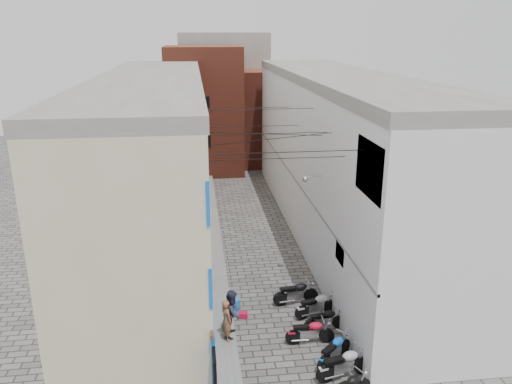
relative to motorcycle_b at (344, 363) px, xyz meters
name	(u,v)px	position (x,y,z in m)	size (l,w,h in m)	color
plinth	(213,237)	(-3.86, 12.34, -0.46)	(0.90, 26.00, 0.25)	slate
building_left	(155,163)	(-6.79, 12.29, 3.91)	(5.10, 27.00, 9.00)	beige
building_right	(339,157)	(3.19, 12.34, 3.92)	(5.94, 26.00, 9.00)	silver
building_far_brick_left	(204,110)	(-3.81, 27.34, 4.41)	(6.00, 6.00, 10.00)	brown
building_far_brick_right	(262,117)	(1.19, 29.34, 3.41)	(5.00, 6.00, 8.00)	brown
building_far_concrete	(224,94)	(-1.81, 33.34, 4.91)	(8.00, 5.00, 11.00)	slate
far_shopfront	(232,163)	(-1.81, 24.54, 0.61)	(2.00, 0.30, 2.40)	black
overhead_wires	(263,130)	(-1.81, 6.99, 6.54)	(5.80, 13.02, 1.32)	black
motorcycle_b	(344,363)	(0.00, 0.00, 0.00)	(0.64, 2.03, 1.17)	#A1A1A6
motorcycle_c	(334,349)	(-0.10, 0.83, -0.04)	(0.59, 1.87, 1.08)	blue
motorcycle_d	(310,331)	(-0.68, 2.04, -0.05)	(0.58, 1.85, 1.07)	red
motorcycle_e	(325,319)	(0.09, 2.83, -0.10)	(0.54, 1.70, 0.98)	black
motorcycle_f	(316,304)	(0.00, 3.84, -0.04)	(0.60, 1.90, 1.10)	#BBBABF
motorcycle_g	(296,292)	(-0.64, 4.88, -0.01)	(0.63, 1.98, 1.15)	black
person_a	(227,320)	(-3.75, 2.31, 0.47)	(0.59, 0.39, 1.62)	#995E37
person_b	(232,313)	(-3.51, 2.62, 0.57)	(0.88, 0.68, 1.81)	#2E2E46
water_jug_near	(236,305)	(-3.20, 4.66, -0.32)	(0.35, 0.35, 0.54)	blue
water_jug_far	(233,306)	(-3.32, 4.64, -0.35)	(0.31, 0.31, 0.48)	#2A81D3
red_crate	(243,315)	(-2.97, 4.10, -0.47)	(0.36, 0.27, 0.23)	red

